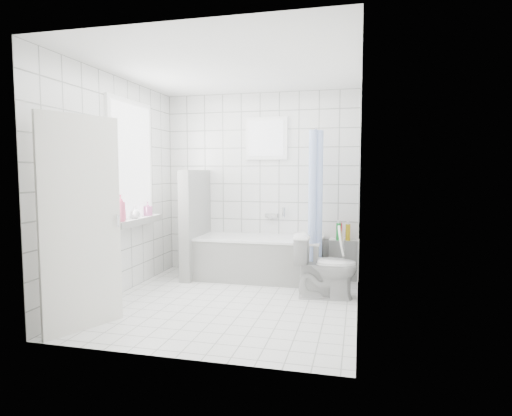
# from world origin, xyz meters

# --- Properties ---
(ground) EXTENTS (3.00, 3.00, 0.00)m
(ground) POSITION_xyz_m (0.00, 0.00, 0.00)
(ground) COLOR white
(ground) RESTS_ON ground
(ceiling) EXTENTS (3.00, 3.00, 0.00)m
(ceiling) POSITION_xyz_m (0.00, 0.00, 2.60)
(ceiling) COLOR white
(ceiling) RESTS_ON ground
(wall_back) EXTENTS (2.80, 0.02, 2.60)m
(wall_back) POSITION_xyz_m (0.00, 1.50, 1.30)
(wall_back) COLOR white
(wall_back) RESTS_ON ground
(wall_front) EXTENTS (2.80, 0.02, 2.60)m
(wall_front) POSITION_xyz_m (0.00, -1.50, 1.30)
(wall_front) COLOR white
(wall_front) RESTS_ON ground
(wall_left) EXTENTS (0.02, 3.00, 2.60)m
(wall_left) POSITION_xyz_m (-1.40, 0.00, 1.30)
(wall_left) COLOR white
(wall_left) RESTS_ON ground
(wall_right) EXTENTS (0.02, 3.00, 2.60)m
(wall_right) POSITION_xyz_m (1.40, 0.00, 1.30)
(wall_right) COLOR white
(wall_right) RESTS_ON ground
(window_left) EXTENTS (0.01, 0.90, 1.40)m
(window_left) POSITION_xyz_m (-1.35, 0.30, 1.60)
(window_left) COLOR white
(window_left) RESTS_ON wall_left
(window_back) EXTENTS (0.50, 0.01, 0.50)m
(window_back) POSITION_xyz_m (0.10, 1.46, 1.95)
(window_back) COLOR white
(window_back) RESTS_ON wall_back
(window_sill) EXTENTS (0.18, 1.02, 0.08)m
(window_sill) POSITION_xyz_m (-1.31, 0.30, 0.86)
(window_sill) COLOR white
(window_sill) RESTS_ON wall_left
(door) EXTENTS (0.36, 0.75, 2.00)m
(door) POSITION_xyz_m (-1.09, -1.11, 1.00)
(door) COLOR silver
(door) RESTS_ON ground
(bathtub) EXTENTS (1.70, 0.77, 0.58)m
(bathtub) POSITION_xyz_m (0.08, 1.13, 0.29)
(bathtub) COLOR white
(bathtub) RESTS_ON ground
(partition_wall) EXTENTS (0.15, 0.85, 1.50)m
(partition_wall) POSITION_xyz_m (-0.84, 1.07, 0.75)
(partition_wall) COLOR white
(partition_wall) RESTS_ON ground
(tiled_ledge) EXTENTS (0.40, 0.24, 0.55)m
(tiled_ledge) POSITION_xyz_m (1.22, 1.38, 0.28)
(tiled_ledge) COLOR white
(tiled_ledge) RESTS_ON ground
(toilet) EXTENTS (0.78, 0.50, 0.75)m
(toilet) POSITION_xyz_m (1.03, 0.44, 0.38)
(toilet) COLOR silver
(toilet) RESTS_ON ground
(curtain_rod) EXTENTS (0.02, 0.80, 0.02)m
(curtain_rod) POSITION_xyz_m (0.87, 1.10, 2.00)
(curtain_rod) COLOR silver
(curtain_rod) RESTS_ON wall_back
(shower_curtain) EXTENTS (0.14, 0.48, 1.78)m
(shower_curtain) POSITION_xyz_m (0.87, 0.97, 1.10)
(shower_curtain) COLOR #4366C5
(shower_curtain) RESTS_ON curtain_rod
(tub_faucet) EXTENTS (0.18, 0.06, 0.06)m
(tub_faucet) POSITION_xyz_m (0.18, 1.46, 0.85)
(tub_faucet) COLOR silver
(tub_faucet) RESTS_ON wall_back
(sill_bottles) EXTENTS (0.15, 0.79, 0.32)m
(sill_bottles) POSITION_xyz_m (-1.30, 0.10, 1.03)
(sill_bottles) COLOR #EF5D83
(sill_bottles) RESTS_ON window_sill
(ledge_bottles) EXTENTS (0.19, 0.15, 0.23)m
(ledge_bottles) POSITION_xyz_m (1.18, 1.33, 0.66)
(ledge_bottles) COLOR #F71D34
(ledge_bottles) RESTS_ON tiled_ledge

